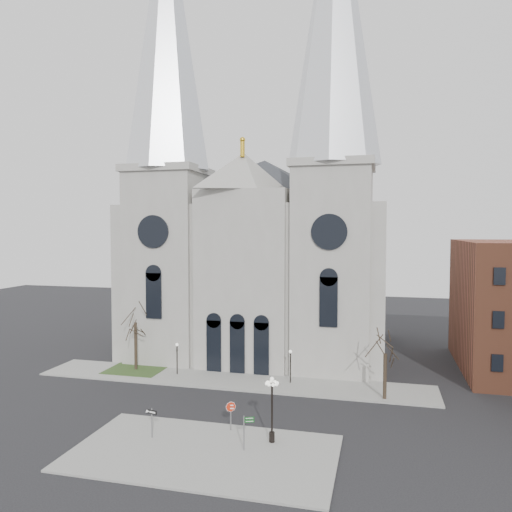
% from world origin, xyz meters
% --- Properties ---
extents(ground, '(160.00, 160.00, 0.00)m').
position_xyz_m(ground, '(0.00, 0.00, 0.00)').
color(ground, black).
rests_on(ground, ground).
extents(sidewalk_near, '(18.00, 10.00, 0.14)m').
position_xyz_m(sidewalk_near, '(3.00, -5.00, 0.07)').
color(sidewalk_near, gray).
rests_on(sidewalk_near, ground).
extents(sidewalk_far, '(40.00, 6.00, 0.14)m').
position_xyz_m(sidewalk_far, '(0.00, 11.00, 0.07)').
color(sidewalk_far, gray).
rests_on(sidewalk_far, ground).
extents(grass_patch, '(6.00, 5.00, 0.18)m').
position_xyz_m(grass_patch, '(-11.00, 12.00, 0.09)').
color(grass_patch, '#28421C').
rests_on(grass_patch, ground).
extents(cathedral, '(33.00, 26.66, 54.00)m').
position_xyz_m(cathedral, '(0.00, 22.86, 18.48)').
color(cathedral, '#99958E').
rests_on(cathedral, ground).
extents(tree_left, '(3.20, 3.20, 7.50)m').
position_xyz_m(tree_left, '(-11.00, 12.00, 5.58)').
color(tree_left, black).
rests_on(tree_left, ground).
extents(tree_right, '(3.20, 3.20, 6.00)m').
position_xyz_m(tree_right, '(15.00, 9.00, 4.47)').
color(tree_right, black).
rests_on(tree_right, ground).
extents(ped_lamp_left, '(0.32, 0.32, 3.26)m').
position_xyz_m(ped_lamp_left, '(-6.00, 11.50, 2.33)').
color(ped_lamp_left, black).
rests_on(ped_lamp_left, sidewalk_far).
extents(ped_lamp_right, '(0.32, 0.32, 3.26)m').
position_xyz_m(ped_lamp_right, '(6.00, 11.50, 2.33)').
color(ped_lamp_right, black).
rests_on(ped_lamp_right, sidewalk_far).
extents(stop_sign, '(0.78, 0.17, 2.20)m').
position_xyz_m(stop_sign, '(3.73, -1.06, 1.73)').
color(stop_sign, slate).
rests_on(stop_sign, sidewalk_near).
extents(globe_lamp, '(1.33, 1.33, 4.70)m').
position_xyz_m(globe_lamp, '(7.18, -2.35, 3.09)').
color(globe_lamp, black).
rests_on(globe_lamp, sidewalk_near).
extents(one_way_sign, '(0.92, 0.24, 2.14)m').
position_xyz_m(one_way_sign, '(-1.45, -3.73, 1.59)').
color(one_way_sign, slate).
rests_on(one_way_sign, sidewalk_near).
extents(street_name_sign, '(0.72, 0.32, 2.39)m').
position_xyz_m(street_name_sign, '(5.68, -4.07, 1.54)').
color(street_name_sign, slate).
rests_on(street_name_sign, sidewalk_near).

